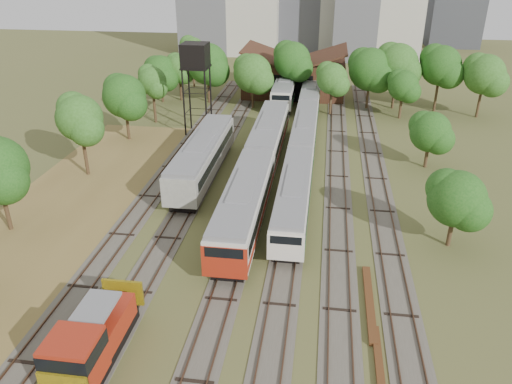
# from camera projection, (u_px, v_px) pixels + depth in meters

# --- Properties ---
(ground) EXTENTS (240.00, 240.00, 0.00)m
(ground) POSITION_uv_depth(u_px,v_px,m) (242.00, 335.00, 30.97)
(ground) COLOR #475123
(ground) RESTS_ON ground
(dry_grass_patch) EXTENTS (14.00, 60.00, 0.04)m
(dry_grass_patch) POSITION_uv_depth(u_px,v_px,m) (39.00, 245.00, 40.34)
(dry_grass_patch) COLOR brown
(dry_grass_patch) RESTS_ON ground
(tracks) EXTENTS (24.60, 80.00, 0.19)m
(tracks) POSITION_uv_depth(u_px,v_px,m) (275.00, 173.00, 53.28)
(tracks) COLOR #4C473D
(tracks) RESTS_ON ground
(railcar_red_set) EXTENTS (3.25, 34.57, 4.02)m
(railcar_red_set) POSITION_uv_depth(u_px,v_px,m) (258.00, 166.00, 49.63)
(railcar_red_set) COLOR black
(railcar_red_set) RESTS_ON ground
(railcar_green_set) EXTENTS (2.79, 52.08, 3.45)m
(railcar_green_set) POSITION_uv_depth(u_px,v_px,m) (305.00, 132.00, 59.64)
(railcar_green_set) COLOR black
(railcar_green_set) RESTS_ON ground
(railcar_rear) EXTENTS (3.06, 16.08, 3.78)m
(railcar_rear) POSITION_uv_depth(u_px,v_px,m) (286.00, 89.00, 77.51)
(railcar_rear) COLOR black
(railcar_rear) RESTS_ON ground
(shunter_locomotive) EXTENTS (2.72, 8.10, 3.56)m
(shunter_locomotive) POSITION_uv_depth(u_px,v_px,m) (90.00, 343.00, 27.91)
(shunter_locomotive) COLOR black
(shunter_locomotive) RESTS_ON ground
(old_grey_coach) EXTENTS (3.28, 18.00, 4.06)m
(old_grey_coach) POSITION_uv_depth(u_px,v_px,m) (203.00, 157.00, 51.58)
(old_grey_coach) COLOR black
(old_grey_coach) RESTS_ON ground
(water_tower) EXTENTS (3.28, 3.28, 11.35)m
(water_tower) POSITION_uv_depth(u_px,v_px,m) (195.00, 58.00, 61.04)
(water_tower) COLOR black
(water_tower) RESTS_ON ground
(rail_pile_near) EXTENTS (0.54, 8.14, 0.27)m
(rail_pile_near) POSITION_uv_depth(u_px,v_px,m) (369.00, 302.00, 33.61)
(rail_pile_near) COLOR #593319
(rail_pile_near) RESTS_ON ground
(rail_pile_far) EXTENTS (0.45, 7.20, 0.23)m
(rail_pile_far) POSITION_uv_depth(u_px,v_px,m) (380.00, 370.00, 28.22)
(rail_pile_far) COLOR #593319
(rail_pile_far) RESTS_ON ground
(maintenance_shed) EXTENTS (16.45, 11.55, 7.58)m
(maintenance_shed) POSITION_uv_depth(u_px,v_px,m) (294.00, 76.00, 81.41)
(maintenance_shed) COLOR #382414
(maintenance_shed) RESTS_ON ground
(tree_band_left) EXTENTS (7.90, 71.48, 8.56)m
(tree_band_left) POSITION_uv_depth(u_px,v_px,m) (93.00, 116.00, 53.51)
(tree_band_left) COLOR #382616
(tree_band_left) RESTS_ON ground
(tree_band_far) EXTENTS (48.95, 10.54, 9.54)m
(tree_band_far) POSITION_uv_depth(u_px,v_px,m) (333.00, 68.00, 72.73)
(tree_band_far) COLOR #382616
(tree_band_far) RESTS_ON ground
(tree_band_right) EXTENTS (5.17, 38.41, 6.73)m
(tree_band_right) POSITION_uv_depth(u_px,v_px,m) (427.00, 132.00, 52.40)
(tree_band_right) COLOR #382616
(tree_band_right) RESTS_ON ground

